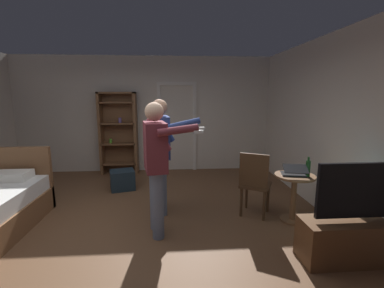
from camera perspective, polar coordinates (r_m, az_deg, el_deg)
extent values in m
plane|color=brown|center=(3.92, -14.15, -17.55)|extent=(6.57, 6.57, 0.00)
cube|color=silver|center=(6.51, -10.08, 6.22)|extent=(6.22, 0.12, 2.72)
cube|color=silver|center=(4.18, 30.62, 2.69)|extent=(0.12, 6.21, 2.72)
cube|color=white|center=(6.43, -7.02, 3.25)|extent=(0.08, 0.08, 2.05)
cube|color=white|center=(6.45, 0.56, 3.34)|extent=(0.08, 0.08, 2.05)
cube|color=white|center=(6.38, -3.32, 12.84)|extent=(0.93, 0.08, 0.08)
cube|color=white|center=(4.83, -34.25, -5.67)|extent=(0.50, 0.34, 0.12)
cube|color=brown|center=(6.47, -18.96, 2.13)|extent=(0.06, 0.32, 1.90)
cube|color=brown|center=(6.32, -12.02, 2.27)|extent=(0.06, 0.32, 1.90)
cube|color=brown|center=(6.32, -15.94, 10.56)|extent=(0.85, 0.32, 0.04)
cube|color=brown|center=(6.53, -15.28, 2.39)|extent=(0.85, 0.02, 1.90)
cube|color=brown|center=(6.52, -15.23, -4.00)|extent=(0.79, 0.32, 0.03)
cube|color=brown|center=(6.42, -15.43, 0.11)|extent=(0.79, 0.32, 0.03)
cylinder|color=#61C035|center=(6.45, -17.10, 0.65)|extent=(0.06, 0.06, 0.10)
cube|color=brown|center=(6.35, -15.63, 4.32)|extent=(0.79, 0.32, 0.03)
cylinder|color=#7C63B0|center=(6.34, -15.24, 4.98)|extent=(0.07, 0.07, 0.12)
cube|color=brown|center=(6.33, -15.85, 8.59)|extent=(0.79, 0.32, 0.03)
cube|color=brown|center=(3.62, 31.91, -17.14)|extent=(1.25, 0.40, 0.47)
cube|color=black|center=(3.39, 33.07, -8.33)|extent=(1.04, 0.05, 0.60)
cube|color=teal|center=(3.41, 32.77, -8.19)|extent=(0.98, 0.01, 0.54)
cylinder|color=brown|center=(4.20, 20.95, -10.99)|extent=(0.08, 0.08, 0.67)
cylinder|color=brown|center=(4.32, 20.67, -14.96)|extent=(0.34, 0.34, 0.03)
cylinder|color=brown|center=(4.09, 21.27, -6.41)|extent=(0.56, 0.56, 0.03)
cube|color=black|center=(4.07, 20.91, -6.07)|extent=(0.36, 0.28, 0.02)
cube|color=black|center=(3.92, 21.39, -4.99)|extent=(0.35, 0.25, 0.09)
cube|color=navy|center=(3.93, 21.37, -4.96)|extent=(0.32, 0.22, 0.07)
cylinder|color=#19431A|center=(4.05, 23.67, -4.88)|extent=(0.06, 0.06, 0.22)
cylinder|color=#19431A|center=(4.01, 23.81, -2.96)|extent=(0.03, 0.03, 0.06)
cylinder|color=#4C331E|center=(4.43, 16.00, -11.09)|extent=(0.04, 0.04, 0.45)
cylinder|color=#4C331E|center=(4.48, 11.64, -10.61)|extent=(0.04, 0.04, 0.45)
cylinder|color=#4C331E|center=(4.12, 15.24, -12.74)|extent=(0.04, 0.04, 0.45)
cylinder|color=#4C331E|center=(4.18, 10.54, -12.19)|extent=(0.04, 0.04, 0.45)
cube|color=#4C331E|center=(4.21, 13.49, -8.54)|extent=(0.57, 0.57, 0.04)
cube|color=#4C331E|center=(3.97, 13.17, -5.60)|extent=(0.39, 0.24, 0.50)
cylinder|color=slate|center=(3.72, -7.89, -11.51)|extent=(0.15, 0.15, 0.87)
cylinder|color=slate|center=(3.48, -7.35, -13.07)|extent=(0.15, 0.15, 0.87)
cube|color=brown|center=(3.38, -7.94, -0.54)|extent=(0.34, 0.50, 0.62)
sphere|color=#D8AD8C|center=(3.33, -8.12, 6.89)|extent=(0.24, 0.24, 0.24)
cylinder|color=brown|center=(3.63, -7.06, 2.03)|extent=(0.35, 0.15, 0.50)
cylinder|color=brown|center=(3.13, -3.03, 2.99)|extent=(0.50, 0.18, 0.14)
cube|color=white|center=(3.17, 1.39, 2.63)|extent=(0.12, 0.06, 0.04)
cylinder|color=slate|center=(4.35, -6.81, -8.08)|extent=(0.15, 0.15, 0.89)
cylinder|color=slate|center=(4.10, -6.51, -9.25)|extent=(0.15, 0.15, 0.89)
cube|color=navy|center=(4.04, -6.89, 1.53)|extent=(0.32, 0.51, 0.63)
sphere|color=tan|center=(4.00, -7.03, 7.85)|extent=(0.24, 0.24, 0.24)
cylinder|color=navy|center=(4.30, -6.01, 3.63)|extent=(0.35, 0.13, 0.51)
cylinder|color=navy|center=(3.79, -2.41, 4.17)|extent=(0.57, 0.16, 0.20)
cube|color=white|center=(3.82, 1.80, 3.39)|extent=(0.12, 0.05, 0.04)
cube|color=#1E2D38|center=(5.41, -14.73, -7.46)|extent=(0.54, 0.49, 0.38)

